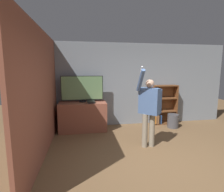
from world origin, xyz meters
TOP-DOWN VIEW (x-y plane):
  - ground_plane at (0.00, 0.00)m, footprint 14.00×14.00m
  - wall_back at (0.00, 2.78)m, footprint 6.75×0.06m
  - wall_side_brick at (-2.41, 1.38)m, footprint 0.06×4.35m
  - tv_ledge at (-1.57, 2.39)m, footprint 1.41×0.67m
  - television at (-1.57, 2.46)m, footprint 1.26×0.22m
  - game_console at (-1.32, 2.25)m, footprint 0.22×0.23m
  - bookshelf at (1.07, 2.60)m, footprint 0.88×0.28m
  - person at (-0.02, 0.94)m, footprint 0.61×0.56m
  - waste_bin at (1.28, 2.15)m, footprint 0.35×0.35m

SIDE VIEW (x-z plane):
  - ground_plane at x=0.00m, z-range 0.00..0.00m
  - waste_bin at x=1.28m, z-range 0.00..0.43m
  - tv_ledge at x=-1.57m, z-range 0.00..0.87m
  - bookshelf at x=1.07m, z-range -0.06..1.28m
  - game_console at x=-1.32m, z-range 0.87..0.93m
  - person at x=-0.02m, z-range 0.03..1.94m
  - television at x=-1.57m, z-range 0.88..1.68m
  - wall_back at x=0.00m, z-range 0.00..2.70m
  - wall_side_brick at x=-2.41m, z-range 0.00..2.70m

